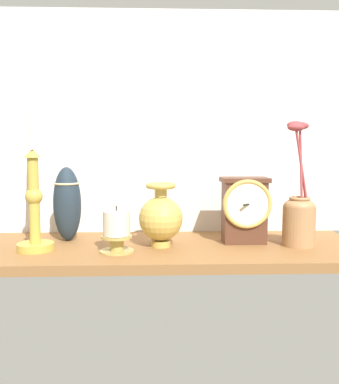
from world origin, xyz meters
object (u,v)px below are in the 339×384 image
(candlestick_tall_left, at_px, (34,197))
(tall_ceramic_vase, at_px, (67,204))
(mantel_clock, at_px, (244,209))
(pillar_candle_front, at_px, (117,230))
(brass_vase_jar, at_px, (299,213))
(brass_vase_bulbous, at_px, (161,217))

(candlestick_tall_left, xyz_separation_m, tall_ceramic_vase, (0.06, 0.10, -0.03))
(mantel_clock, bearing_deg, candlestick_tall_left, -173.35)
(tall_ceramic_vase, bearing_deg, pillar_candle_front, -41.54)
(mantel_clock, height_order, brass_vase_jar, brass_vase_jar)
(candlestick_tall_left, distance_m, brass_vase_jar, 0.67)
(candlestick_tall_left, height_order, tall_ceramic_vase, candlestick_tall_left)
(pillar_candle_front, bearing_deg, candlestick_tall_left, 173.25)
(candlestick_tall_left, bearing_deg, pillar_candle_front, -6.75)
(mantel_clock, relative_size, pillar_candle_front, 1.54)
(mantel_clock, distance_m, brass_vase_bulbous, 0.23)
(brass_vase_bulbous, distance_m, brass_vase_jar, 0.36)
(brass_vase_jar, bearing_deg, mantel_clock, 164.25)
(brass_vase_bulbous, bearing_deg, pillar_candle_front, -154.35)
(mantel_clock, xyz_separation_m, brass_vase_bulbous, (-0.22, -0.03, -0.02))
(mantel_clock, height_order, candlestick_tall_left, candlestick_tall_left)
(brass_vase_jar, bearing_deg, candlestick_tall_left, -177.88)
(candlestick_tall_left, bearing_deg, mantel_clock, 6.65)
(mantel_clock, xyz_separation_m, tall_ceramic_vase, (-0.48, 0.04, 0.01))
(pillar_candle_front, bearing_deg, brass_vase_jar, 6.00)
(mantel_clock, height_order, pillar_candle_front, mantel_clock)
(brass_vase_bulbous, bearing_deg, brass_vase_jar, -0.51)
(brass_vase_bulbous, bearing_deg, mantel_clock, 8.78)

